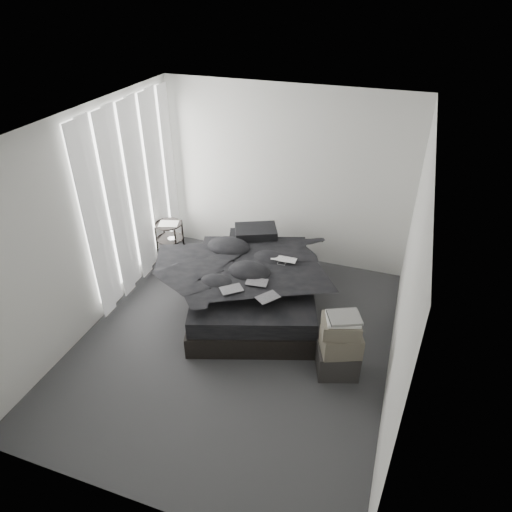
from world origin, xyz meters
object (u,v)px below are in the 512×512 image
(laptop, at_px, (283,257))
(box_lower, at_px, (337,361))
(side_stand, at_px, (171,245))
(bed, at_px, (254,297))

(laptop, distance_m, box_lower, 1.48)
(side_stand, relative_size, box_lower, 1.61)
(side_stand, bearing_deg, bed, -19.27)
(laptop, relative_size, side_stand, 0.46)
(laptop, height_order, box_lower, laptop)
(bed, height_order, box_lower, box_lower)
(box_lower, bearing_deg, bed, 146.98)
(bed, height_order, laptop, laptop)
(laptop, height_order, side_stand, laptop)
(bed, bearing_deg, laptop, 7.50)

